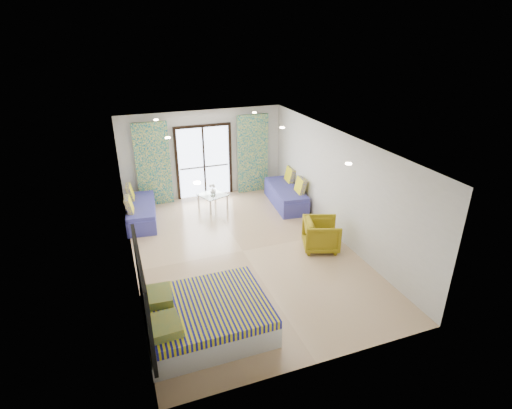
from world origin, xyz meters
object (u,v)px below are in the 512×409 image
object	(u,v)px
bed	(206,317)
daybed_right	(286,195)
armchair	(321,233)
coffee_table	(213,196)
daybed_left	(141,212)

from	to	relation	value
bed	daybed_right	world-z (taller)	daybed_right
bed	armchair	size ratio (longest dim) A/B	2.53
coffee_table	armchair	distance (m)	3.67
daybed_left	coffee_table	distance (m)	2.08
bed	coffee_table	distance (m)	5.21
daybed_left	armchair	bearing A→B (deg)	-31.87
daybed_left	armchair	size ratio (longest dim) A/B	2.34
bed	daybed_left	bearing A→B (deg)	97.45
daybed_left	armchair	distance (m)	4.97
bed	daybed_left	size ratio (longest dim) A/B	1.08
daybed_right	armchair	xyz separation A→B (m)	(-0.30, -2.70, 0.11)
bed	armchair	world-z (taller)	armchair
coffee_table	armchair	size ratio (longest dim) A/B	1.07
coffee_table	armchair	bearing A→B (deg)	-59.48
bed	coffee_table	xyz separation A→B (m)	(1.43, 5.01, 0.10)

